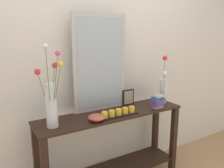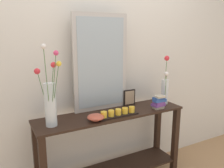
{
  "view_description": "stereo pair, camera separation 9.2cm",
  "coord_description": "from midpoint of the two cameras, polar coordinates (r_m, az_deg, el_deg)",
  "views": [
    {
      "loc": [
        -1.06,
        -1.77,
        1.56
      ],
      "look_at": [
        0.0,
        0.0,
        1.1
      ],
      "focal_mm": 36.31,
      "sensor_mm": 36.0,
      "label": 1
    },
    {
      "loc": [
        -0.98,
        -1.82,
        1.56
      ],
      "look_at": [
        0.0,
        0.0,
        1.1
      ],
      "focal_mm": 36.31,
      "sensor_mm": 36.0,
      "label": 2
    }
  ],
  "objects": [
    {
      "name": "picture_frame_small",
      "position": [
        2.41,
        5.51,
        -3.4
      ],
      "size": [
        0.14,
        0.01,
        0.17
      ],
      "color": "black",
      "rests_on": "console_table"
    },
    {
      "name": "decorative_bowl",
      "position": [
        2.0,
        -2.79,
        -8.34
      ],
      "size": [
        0.15,
        0.15,
        0.06
      ],
      "color": "#B24C38",
      "rests_on": "console_table"
    },
    {
      "name": "mirror_leaning",
      "position": [
        2.2,
        -1.61,
        5.33
      ],
      "size": [
        0.56,
        0.03,
        0.94
      ],
      "color": "#B7B2AD",
      "rests_on": "console_table"
    },
    {
      "name": "vase_right",
      "position": [
        2.5,
        14.21,
        -1.03
      ],
      "size": [
        0.13,
        0.14,
        0.52
      ],
      "color": "silver",
      "rests_on": "console_table"
    },
    {
      "name": "tall_vase_left",
      "position": [
        1.89,
        -13.96,
        -4.01
      ],
      "size": [
        0.17,
        0.28,
        0.68
      ],
      "color": "silver",
      "rests_on": "console_table"
    },
    {
      "name": "candle_tray",
      "position": [
        2.11,
        2.83,
        -7.33
      ],
      "size": [
        0.39,
        0.09,
        0.07
      ],
      "color": "black",
      "rests_on": "console_table"
    },
    {
      "name": "book_stack",
      "position": [
        2.35,
        12.82,
        -4.49
      ],
      "size": [
        0.14,
        0.1,
        0.14
      ],
      "color": "#B2A893",
      "rests_on": "console_table"
    },
    {
      "name": "console_table",
      "position": [
        2.32,
        1.17,
        -14.79
      ],
      "size": [
        1.47,
        0.37,
        0.81
      ],
      "color": "black",
      "rests_on": "ground"
    },
    {
      "name": "wall_back",
      "position": [
        2.34,
        -2.47,
        7.42
      ],
      "size": [
        6.4,
        0.08,
        2.7
      ],
      "primitive_type": "cube",
      "color": "silver",
      "rests_on": "ground"
    }
  ]
}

